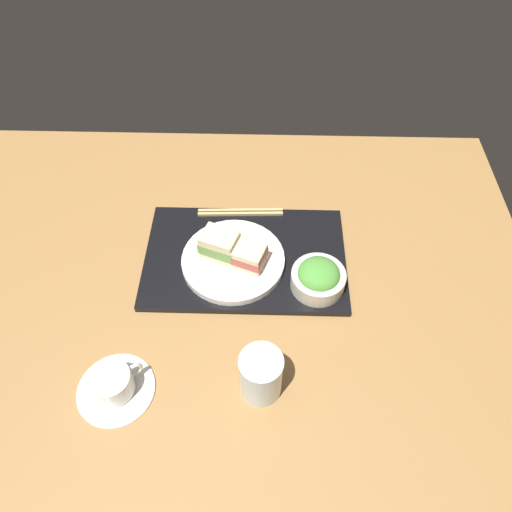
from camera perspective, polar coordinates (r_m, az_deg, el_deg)
ground_plane at (r=107.75cm, az=-4.22°, el=-2.84°), size 140.00×100.00×3.00cm
serving_tray at (r=108.32cm, az=-1.29°, el=-0.19°), size 45.05×28.99×1.61cm
sandwich_plate at (r=105.81cm, az=-2.73°, el=-0.53°), size 22.74×22.74×1.73cm
sandwich_near at (r=102.36cm, az=-1.11°, el=0.08°), size 9.29×8.05×4.94cm
sandwich_far at (r=103.60cm, az=-4.49°, el=1.33°), size 9.55×8.32×6.29cm
salad_bowl at (r=101.34cm, az=7.44°, el=-2.54°), size 11.54×11.54×6.48cm
chopsticks_pair at (r=115.94cm, az=-1.87°, el=5.24°), size 20.53×2.63×0.70cm
coffee_cup at (r=94.83cm, az=-16.57°, el=-14.49°), size 14.60×14.60×5.87cm
drinking_glass at (r=88.56cm, az=0.58°, el=-13.98°), size 7.96×7.96×10.90cm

